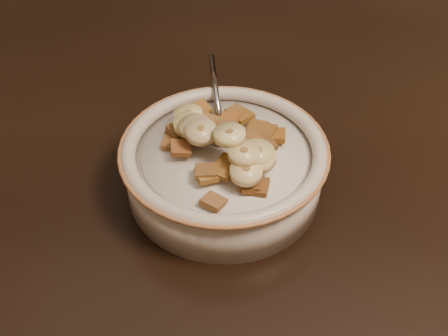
# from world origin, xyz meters

# --- Properties ---
(table) EXTENTS (1.40, 0.90, 0.04)m
(table) POSITION_xyz_m (0.00, 0.00, 0.73)
(table) COLOR black
(table) RESTS_ON floor
(chair) EXTENTS (0.53, 0.53, 0.95)m
(chair) POSITION_xyz_m (-0.00, 0.82, 0.47)
(chair) COLOR black
(chair) RESTS_ON floor
(cereal_bowl) EXTENTS (0.21, 0.21, 0.05)m
(cereal_bowl) POSITION_xyz_m (-0.08, -0.17, 0.77)
(cereal_bowl) COLOR beige
(cereal_bowl) RESTS_ON table
(milk) EXTENTS (0.17, 0.17, 0.00)m
(milk) POSITION_xyz_m (-0.08, -0.17, 0.80)
(milk) COLOR silver
(milk) RESTS_ON cereal_bowl
(spoon) EXTENTS (0.05, 0.06, 0.01)m
(spoon) POSITION_xyz_m (-0.09, -0.14, 0.80)
(spoon) COLOR #949494
(spoon) RESTS_ON cereal_bowl
(cereal_square_0) EXTENTS (0.03, 0.03, 0.01)m
(cereal_square_0) POSITION_xyz_m (-0.08, -0.24, 0.81)
(cereal_square_0) COLOR olive
(cereal_square_0) RESTS_ON milk
(cereal_square_1) EXTENTS (0.03, 0.03, 0.01)m
(cereal_square_1) POSITION_xyz_m (-0.05, -0.14, 0.81)
(cereal_square_1) COLOR brown
(cereal_square_1) RESTS_ON milk
(cereal_square_2) EXTENTS (0.02, 0.02, 0.01)m
(cereal_square_2) POSITION_xyz_m (-0.12, -0.18, 0.81)
(cereal_square_2) COLOR brown
(cereal_square_2) RESTS_ON milk
(cereal_square_3) EXTENTS (0.03, 0.03, 0.01)m
(cereal_square_3) POSITION_xyz_m (-0.09, -0.21, 0.81)
(cereal_square_3) COLOR brown
(cereal_square_3) RESTS_ON milk
(cereal_square_4) EXTENTS (0.02, 0.02, 0.01)m
(cereal_square_4) POSITION_xyz_m (-0.04, -0.22, 0.81)
(cereal_square_4) COLOR brown
(cereal_square_4) RESTS_ON milk
(cereal_square_5) EXTENTS (0.03, 0.03, 0.01)m
(cereal_square_5) POSITION_xyz_m (-0.13, -0.15, 0.81)
(cereal_square_5) COLOR brown
(cereal_square_5) RESTS_ON milk
(cereal_square_6) EXTENTS (0.02, 0.02, 0.01)m
(cereal_square_6) POSITION_xyz_m (-0.08, -0.13, 0.82)
(cereal_square_6) COLOR #965520
(cereal_square_6) RESTS_ON milk
(cereal_square_7) EXTENTS (0.03, 0.03, 0.01)m
(cereal_square_7) POSITION_xyz_m (-0.07, -0.21, 0.81)
(cereal_square_7) COLOR olive
(cereal_square_7) RESTS_ON milk
(cereal_square_8) EXTENTS (0.03, 0.03, 0.01)m
(cereal_square_8) POSITION_xyz_m (-0.13, -0.15, 0.81)
(cereal_square_8) COLOR brown
(cereal_square_8) RESTS_ON milk
(cereal_square_9) EXTENTS (0.02, 0.02, 0.01)m
(cereal_square_9) POSITION_xyz_m (-0.05, -0.22, 0.81)
(cereal_square_9) COLOR brown
(cereal_square_9) RESTS_ON milk
(cereal_square_10) EXTENTS (0.02, 0.02, 0.01)m
(cereal_square_10) POSITION_xyz_m (-0.03, -0.14, 0.81)
(cereal_square_10) COLOR #9A5B1B
(cereal_square_10) RESTS_ON milk
(cereal_square_11) EXTENTS (0.03, 0.03, 0.01)m
(cereal_square_11) POSITION_xyz_m (-0.11, -0.11, 0.81)
(cereal_square_11) COLOR #915420
(cereal_square_11) RESTS_ON milk
(cereal_square_12) EXTENTS (0.03, 0.03, 0.01)m
(cereal_square_12) POSITION_xyz_m (-0.13, -0.15, 0.81)
(cereal_square_12) COLOR brown
(cereal_square_12) RESTS_ON milk
(cereal_square_13) EXTENTS (0.03, 0.03, 0.01)m
(cereal_square_13) POSITION_xyz_m (-0.04, -0.14, 0.81)
(cereal_square_13) COLOR brown
(cereal_square_13) RESTS_ON milk
(cereal_square_14) EXTENTS (0.03, 0.03, 0.01)m
(cereal_square_14) POSITION_xyz_m (-0.06, -0.12, 0.81)
(cereal_square_14) COLOR #8C5819
(cereal_square_14) RESTS_ON milk
(cereal_square_15) EXTENTS (0.03, 0.03, 0.01)m
(cereal_square_15) POSITION_xyz_m (-0.09, -0.17, 0.82)
(cereal_square_15) COLOR olive
(cereal_square_15) RESTS_ON milk
(cereal_square_16) EXTENTS (0.03, 0.03, 0.01)m
(cereal_square_16) POSITION_xyz_m (-0.11, -0.16, 0.81)
(cereal_square_16) COLOR brown
(cereal_square_16) RESTS_ON milk
(cereal_square_17) EXTENTS (0.02, 0.02, 0.01)m
(cereal_square_17) POSITION_xyz_m (-0.11, -0.12, 0.81)
(cereal_square_17) COLOR brown
(cereal_square_17) RESTS_ON milk
(cereal_square_18) EXTENTS (0.03, 0.03, 0.01)m
(cereal_square_18) POSITION_xyz_m (-0.05, -0.16, 0.82)
(cereal_square_18) COLOR brown
(cereal_square_18) RESTS_ON milk
(cereal_square_19) EXTENTS (0.02, 0.02, 0.01)m
(cereal_square_19) POSITION_xyz_m (-0.09, -0.14, 0.81)
(cereal_square_19) COLOR olive
(cereal_square_19) RESTS_ON milk
(cereal_square_20) EXTENTS (0.02, 0.02, 0.01)m
(cereal_square_20) POSITION_xyz_m (-0.08, -0.15, 0.82)
(cereal_square_20) COLOR brown
(cereal_square_20) RESTS_ON milk
(cereal_square_21) EXTENTS (0.02, 0.02, 0.01)m
(cereal_square_21) POSITION_xyz_m (-0.13, -0.17, 0.81)
(cereal_square_21) COLOR brown
(cereal_square_21) RESTS_ON milk
(cereal_square_22) EXTENTS (0.02, 0.02, 0.01)m
(cereal_square_22) POSITION_xyz_m (-0.05, -0.22, 0.81)
(cereal_square_22) COLOR brown
(cereal_square_22) RESTS_ON milk
(cereal_square_23) EXTENTS (0.02, 0.02, 0.01)m
(cereal_square_23) POSITION_xyz_m (-0.09, -0.21, 0.81)
(cereal_square_23) COLOR brown
(cereal_square_23) RESTS_ON milk
(cereal_square_24) EXTENTS (0.03, 0.03, 0.01)m
(cereal_square_24) POSITION_xyz_m (-0.13, -0.15, 0.81)
(cereal_square_24) COLOR brown
(cereal_square_24) RESTS_ON milk
(cereal_square_25) EXTENTS (0.03, 0.03, 0.01)m
(cereal_square_25) POSITION_xyz_m (-0.07, -0.11, 0.81)
(cereal_square_25) COLOR #976028
(cereal_square_25) RESTS_ON milk
(cereal_square_26) EXTENTS (0.03, 0.03, 0.01)m
(cereal_square_26) POSITION_xyz_m (-0.04, -0.16, 0.81)
(cereal_square_26) COLOR brown
(cereal_square_26) RESTS_ON milk
(cereal_square_27) EXTENTS (0.03, 0.03, 0.01)m
(cereal_square_27) POSITION_xyz_m (-0.09, -0.14, 0.82)
(cereal_square_27) COLOR olive
(cereal_square_27) RESTS_ON milk
(cereal_square_28) EXTENTS (0.03, 0.03, 0.01)m
(cereal_square_28) POSITION_xyz_m (-0.07, -0.20, 0.82)
(cereal_square_28) COLOR #955C1C
(cereal_square_28) RESTS_ON milk
(banana_slice_0) EXTENTS (0.04, 0.04, 0.01)m
(banana_slice_0) POSITION_xyz_m (-0.12, -0.15, 0.82)
(banana_slice_0) COLOR #FCE979
(banana_slice_0) RESTS_ON milk
(banana_slice_1) EXTENTS (0.04, 0.04, 0.02)m
(banana_slice_1) POSITION_xyz_m (-0.10, -0.17, 0.83)
(banana_slice_1) COLOR beige
(banana_slice_1) RESTS_ON milk
(banana_slice_2) EXTENTS (0.04, 0.04, 0.01)m
(banana_slice_2) POSITION_xyz_m (-0.04, -0.19, 0.83)
(banana_slice_2) COLOR #D2C867
(banana_slice_2) RESTS_ON milk
(banana_slice_3) EXTENTS (0.03, 0.03, 0.01)m
(banana_slice_3) POSITION_xyz_m (-0.04, -0.20, 0.82)
(banana_slice_3) COLOR #EAD085
(banana_slice_3) RESTS_ON milk
(banana_slice_4) EXTENTS (0.04, 0.04, 0.01)m
(banana_slice_4) POSITION_xyz_m (-0.11, -0.16, 0.83)
(banana_slice_4) COLOR #E8DA85
(banana_slice_4) RESTS_ON milk
(banana_slice_5) EXTENTS (0.04, 0.04, 0.01)m
(banana_slice_5) POSITION_xyz_m (-0.07, -0.18, 0.84)
(banana_slice_5) COLOR #F7E699
(banana_slice_5) RESTS_ON milk
(banana_slice_6) EXTENTS (0.04, 0.04, 0.02)m
(banana_slice_6) POSITION_xyz_m (-0.04, -0.19, 0.82)
(banana_slice_6) COLOR #E9CD86
(banana_slice_6) RESTS_ON milk
(banana_slice_7) EXTENTS (0.04, 0.04, 0.01)m
(banana_slice_7) POSITION_xyz_m (-0.05, -0.22, 0.82)
(banana_slice_7) COLOR #FEDD98
(banana_slice_7) RESTS_ON milk
(banana_slice_8) EXTENTS (0.04, 0.04, 0.01)m
(banana_slice_8) POSITION_xyz_m (-0.05, -0.20, 0.83)
(banana_slice_8) COLOR beige
(banana_slice_8) RESTS_ON milk
(banana_slice_9) EXTENTS (0.04, 0.04, 0.01)m
(banana_slice_9) POSITION_xyz_m (-0.12, -0.13, 0.82)
(banana_slice_9) COLOR #FFEB9A
(banana_slice_9) RESTS_ON milk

